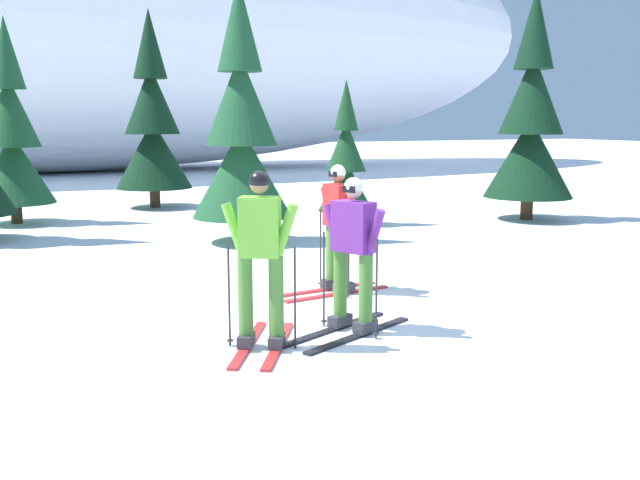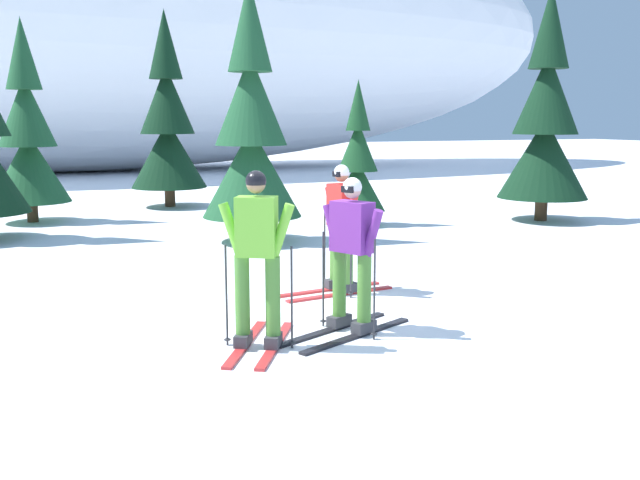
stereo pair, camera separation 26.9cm
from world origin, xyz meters
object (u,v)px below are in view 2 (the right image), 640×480
Objects in this scene: pine_tree_left at (28,138)px; pine_tree_far_right at (545,125)px; skier_purple_jacket at (351,252)px; pine_tree_center_left at (167,126)px; pine_tree_center_right at (251,134)px; pine_tree_right at (358,165)px; skier_red_jacket at (341,227)px; skier_lime_jacket at (257,256)px.

pine_tree_left is 11.61m from pine_tree_far_right.
pine_tree_center_left reaches higher than skier_purple_jacket.
pine_tree_center_left is 6.21m from pine_tree_center_right.
pine_tree_center_left is 1.62× the size of pine_tree_right.
pine_tree_far_right reaches higher than pine_tree_center_right.
skier_red_jacket reaches higher than skier_purple_jacket.
pine_tree_left is at bearing -153.11° from pine_tree_center_left.
pine_tree_left is 3.87m from pine_tree_center_left.
pine_tree_left reaches higher than pine_tree_right.
pine_tree_right is (3.54, 7.29, 0.43)m from skier_purple_jacket.
skier_purple_jacket is at bearing -73.81° from pine_tree_left.
pine_tree_center_left is at bearing 88.19° from skier_purple_jacket.
pine_tree_center_right is 3.11m from pine_tree_right.
skier_lime_jacket reaches higher than skier_red_jacket.
pine_tree_right reaches higher than skier_red_jacket.
pine_tree_center_right is (0.38, -6.20, -0.11)m from pine_tree_center_left.
pine_tree_center_right is (1.88, 6.25, 1.07)m from skier_lime_jacket.
pine_tree_right is at bearing 62.51° from skier_red_jacket.
skier_red_jacket is 0.95× the size of skier_lime_jacket.
pine_tree_center_right is at bearing -49.35° from pine_tree_left.
pine_tree_far_right reaches higher than skier_lime_jacket.
pine_tree_right is 0.60× the size of pine_tree_far_right.
pine_tree_right is (2.78, 1.21, -0.71)m from pine_tree_center_right.
skier_lime_jacket is at bearing -106.74° from pine_tree_center_right.
pine_tree_center_left is at bearing 26.89° from pine_tree_left.
pine_tree_far_right is (4.21, -0.97, 0.87)m from pine_tree_right.
skier_lime_jacket is 6.61m from pine_tree_center_right.
skier_red_jacket is at bearing 46.95° from skier_lime_jacket.
pine_tree_far_right is at bearing 39.16° from skier_purple_jacket.
pine_tree_left is (-1.94, 10.70, 0.94)m from skier_lime_jacket.
skier_lime_jacket is 0.35× the size of pine_tree_far_right.
pine_tree_left is at bearing 112.80° from skier_red_jacket.
pine_tree_far_right is (10.82, -4.22, 0.30)m from pine_tree_left.
skier_lime_jacket is 0.57× the size of pine_tree_right.
pine_tree_left is (-3.06, 10.54, 1.00)m from skier_purple_jacket.
pine_tree_center_right is (0.77, 6.08, 1.13)m from skier_purple_jacket.
skier_purple_jacket is 1.13m from skier_lime_jacket.
skier_lime_jacket is at bearing -143.84° from pine_tree_far_right.
pine_tree_right is at bearing 57.99° from skier_lime_jacket.
pine_tree_right is at bearing 167.04° from pine_tree_far_right.
pine_tree_left is 0.88× the size of pine_tree_center_left.
skier_red_jacket is 8.57m from pine_tree_far_right.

